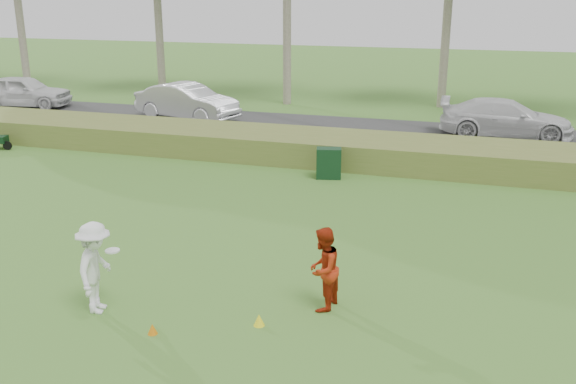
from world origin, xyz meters
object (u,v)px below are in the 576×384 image
(player_white, at_px, (96,268))
(car_right, at_px, (506,118))
(cone_orange, at_px, (152,329))
(utility_cabinet, at_px, (329,163))
(player_red, at_px, (323,269))
(car_left, at_px, (23,91))
(cone_yellow, at_px, (259,320))
(car_mid, at_px, (187,102))

(player_white, relative_size, car_right, 0.34)
(cone_orange, xyz_separation_m, utility_cabinet, (0.60, 10.63, 0.40))
(player_red, relative_size, car_left, 0.34)
(car_right, bearing_deg, cone_orange, 159.40)
(player_white, relative_size, cone_yellow, 7.84)
(player_white, bearing_deg, car_left, 28.66)
(player_red, bearing_deg, cone_orange, -46.94)
(car_right, bearing_deg, player_white, 155.05)
(cone_orange, relative_size, car_right, 0.04)
(player_white, xyz_separation_m, car_left, (-16.19, 18.06, -0.02))
(car_left, bearing_deg, cone_yellow, -143.05)
(player_red, relative_size, car_mid, 0.33)
(utility_cabinet, height_order, car_mid, car_mid)
(player_white, bearing_deg, car_mid, 7.53)
(cone_yellow, height_order, car_mid, car_mid)
(car_mid, bearing_deg, player_red, -133.64)
(cone_yellow, xyz_separation_m, car_mid, (-9.78, 17.21, 0.78))
(player_red, height_order, utility_cabinet, player_red)
(car_left, distance_m, car_right, 23.73)
(player_white, xyz_separation_m, cone_yellow, (3.12, 0.37, -0.78))
(cone_yellow, relative_size, car_left, 0.05)
(car_left, height_order, car_right, car_left)
(player_red, xyz_separation_m, car_mid, (-10.72, 16.21, 0.07))
(player_red, height_order, cone_yellow, player_red)
(player_white, height_order, car_right, player_white)
(cone_yellow, height_order, utility_cabinet, utility_cabinet)
(cone_yellow, xyz_separation_m, utility_cabinet, (-1.12, 9.78, 0.38))
(player_white, relative_size, car_left, 0.37)
(cone_yellow, height_order, car_left, car_left)
(player_red, relative_size, cone_orange, 8.37)
(car_left, bearing_deg, car_mid, -103.43)
(car_mid, relative_size, car_right, 0.95)
(player_red, distance_m, car_right, 17.07)
(car_left, xyz_separation_m, car_right, (23.73, 0.03, -0.05))
(player_white, bearing_deg, cone_orange, -122.14)
(cone_yellow, bearing_deg, player_red, 46.83)
(car_mid, height_order, car_right, car_mid)
(cone_yellow, relative_size, car_right, 0.04)
(player_white, relative_size, player_red, 1.09)
(car_left, bearing_deg, cone_orange, -147.06)
(car_right, bearing_deg, car_mid, 89.72)
(player_white, relative_size, car_mid, 0.35)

